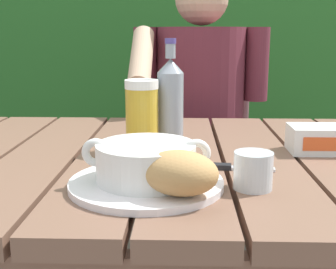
{
  "coord_description": "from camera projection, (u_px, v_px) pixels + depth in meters",
  "views": [
    {
      "loc": [
        -0.01,
        -0.95,
        1.01
      ],
      "look_at": [
        -0.03,
        -0.12,
        0.81
      ],
      "focal_mm": 48.03,
      "sensor_mm": 36.0,
      "label": 1
    }
  ],
  "objects": [
    {
      "name": "serving_plate",
      "position": [
        146.0,
        183.0,
        0.78
      ],
      "size": [
        0.27,
        0.27,
        0.01
      ],
      "color": "white",
      "rests_on": "dining_table"
    },
    {
      "name": "beer_glass",
      "position": [
        142.0,
        115.0,
        1.0
      ],
      "size": [
        0.07,
        0.07,
        0.16
      ],
      "color": "gold",
      "rests_on": "dining_table"
    },
    {
      "name": "chair_near_diner",
      "position": [
        198.0,
        162.0,
        1.88
      ],
      "size": [
        0.45,
        0.42,
        0.92
      ],
      "color": "brown",
      "rests_on": "ground_plane"
    },
    {
      "name": "person_eating",
      "position": [
        200.0,
        111.0,
        1.63
      ],
      "size": [
        0.48,
        0.47,
        1.23
      ],
      "color": "maroon",
      "rests_on": "ground_plane"
    },
    {
      "name": "soup_bowl",
      "position": [
        146.0,
        161.0,
        0.77
      ],
      "size": [
        0.22,
        0.17,
        0.07
      ],
      "color": "white",
      "rests_on": "serving_plate"
    },
    {
      "name": "beer_bottle",
      "position": [
        170.0,
        102.0,
        1.03
      ],
      "size": [
        0.06,
        0.06,
        0.25
      ],
      "color": "#8C939B",
      "rests_on": "dining_table"
    },
    {
      "name": "water_glass_small",
      "position": [
        253.0,
        170.0,
        0.76
      ],
      "size": [
        0.07,
        0.07,
        0.06
      ],
      "color": "silver",
      "rests_on": "dining_table"
    },
    {
      "name": "bread_roll",
      "position": [
        180.0,
        173.0,
        0.7
      ],
      "size": [
        0.15,
        0.13,
        0.07
      ],
      "color": "tan",
      "rests_on": "serving_plate"
    },
    {
      "name": "hedge_backdrop",
      "position": [
        191.0,
        23.0,
        2.69
      ],
      "size": [
        3.43,
        0.88,
        2.13
      ],
      "color": "#265F23",
      "rests_on": "ground_plane"
    },
    {
      "name": "butter_tub",
      "position": [
        317.0,
        139.0,
        1.0
      ],
      "size": [
        0.12,
        0.09,
        0.06
      ],
      "color": "white",
      "rests_on": "dining_table"
    },
    {
      "name": "table_knife",
      "position": [
        230.0,
        167.0,
        0.88
      ],
      "size": [
        0.14,
        0.03,
        0.01
      ],
      "color": "silver",
      "rests_on": "dining_table"
    },
    {
      "name": "dining_table",
      "position": [
        185.0,
        193.0,
        1.01
      ],
      "size": [
        1.41,
        0.84,
        0.74
      ],
      "color": "brown",
      "rests_on": "ground_plane"
    }
  ]
}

